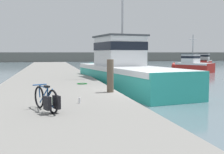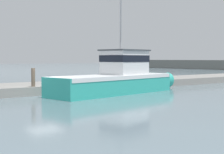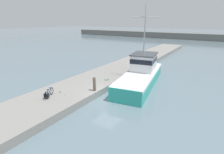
{
  "view_description": "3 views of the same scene",
  "coord_description": "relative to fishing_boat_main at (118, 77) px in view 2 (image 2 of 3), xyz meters",
  "views": [
    {
      "loc": [
        -3.91,
        -12.18,
        2.43
      ],
      "look_at": [
        -0.74,
        1.9,
        1.17
      ],
      "focal_mm": 45.0,
      "sensor_mm": 36.0,
      "label": 1
    },
    {
      "loc": [
        23.3,
        -11.48,
        2.86
      ],
      "look_at": [
        0.11,
        6.27,
        1.3
      ],
      "focal_mm": 55.0,
      "sensor_mm": 36.0,
      "label": 2
    },
    {
      "loc": [
        9.02,
        -13.28,
        7.57
      ],
      "look_at": [
        -1.03,
        2.58,
        1.43
      ],
      "focal_mm": 28.0,
      "sensor_mm": 36.0,
      "label": 3
    }
  ],
  "objects": [
    {
      "name": "hose_coil",
      "position": [
        -3.21,
        -3.06,
        -0.58
      ],
      "size": [
        0.57,
        0.57,
        0.04
      ],
      "primitive_type": "torus",
      "color": "#197A2D",
      "rests_on": "dock_pier"
    },
    {
      "name": "fishing_boat_main",
      "position": [
        0.0,
        0.0,
        0.0
      ],
      "size": [
        5.13,
        13.96,
        9.32
      ],
      "rotation": [
        0.0,
        0.0,
        0.16
      ],
      "color": "teal",
      "rests_on": "ground_plane"
    },
    {
      "name": "dock_pier",
      "position": [
        -4.79,
        -6.2,
        -0.95
      ],
      "size": [
        5.6,
        80.0,
        0.7
      ],
      "primitive_type": "cube",
      "color": "gray",
      "rests_on": "ground_plane"
    },
    {
      "name": "mooring_post",
      "position": [
        -2.37,
        -6.49,
        0.12
      ],
      "size": [
        0.3,
        0.3,
        1.43
      ],
      "primitive_type": "cylinder",
      "color": "brown",
      "rests_on": "dock_pier"
    },
    {
      "name": "ground_plane",
      "position": [
        -1.06,
        -6.2,
        -1.3
      ],
      "size": [
        320.0,
        320.0,
        0.0
      ],
      "primitive_type": "plane",
      "color": "slate"
    }
  ]
}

